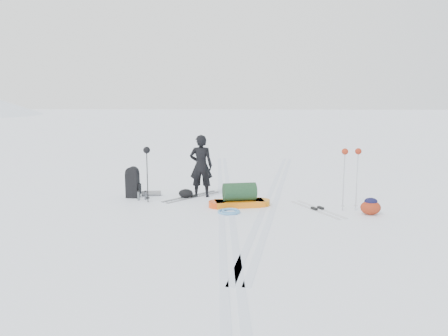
{
  "coord_description": "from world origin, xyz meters",
  "views": [
    {
      "loc": [
        0.55,
        -10.94,
        2.73
      ],
      "look_at": [
        -0.06,
        0.23,
        0.95
      ],
      "focal_mm": 35.0,
      "sensor_mm": 36.0,
      "label": 1
    }
  ],
  "objects": [
    {
      "name": "ground",
      "position": [
        0.0,
        0.0,
        0.0
      ],
      "size": [
        200.0,
        200.0,
        0.0
      ],
      "primitive_type": "plane",
      "color": "white",
      "rests_on": "ground"
    },
    {
      "name": "rope_coil",
      "position": [
        0.12,
        -0.68,
        0.03
      ],
      "size": [
        0.72,
        0.72,
        0.07
      ],
      "rotation": [
        0.0,
        0.0,
        -0.42
      ],
      "color": "#5194C6",
      "rests_on": "ground"
    },
    {
      "name": "ski_poles_black",
      "position": [
        -2.1,
        0.32,
        1.21
      ],
      "size": [
        0.18,
        0.22,
        1.48
      ],
      "rotation": [
        0.0,
        0.0,
        -0.37
      ],
      "color": "black",
      "rests_on": "ground"
    },
    {
      "name": "touring_skis_grey",
      "position": [
        -1.0,
        0.97,
        0.02
      ],
      "size": [
        1.49,
        1.68,
        0.07
      ],
      "rotation": [
        0.0,
        0.0,
        0.87
      ],
      "color": "#9A9CA3",
      "rests_on": "ground"
    },
    {
      "name": "ski_tracks",
      "position": [
        0.61,
        0.88,
        0.0
      ],
      "size": [
        3.38,
        17.97,
        0.01
      ],
      "color": "silver",
      "rests_on": "ground"
    },
    {
      "name": "skier",
      "position": [
        -0.74,
        1.03,
        0.87
      ],
      "size": [
        0.64,
        0.43,
        1.75
      ],
      "primitive_type": "imported",
      "rotation": [
        0.0,
        0.0,
        3.13
      ],
      "color": "black",
      "rests_on": "ground"
    },
    {
      "name": "expedition_rucksack",
      "position": [
        -2.58,
        0.84,
        0.4
      ],
      "size": [
        0.93,
        0.49,
        0.87
      ],
      "rotation": [
        0.0,
        0.0,
        -0.12
      ],
      "color": "black",
      "rests_on": "ground"
    },
    {
      "name": "pulk_sled",
      "position": [
        0.36,
        -0.04,
        0.23
      ],
      "size": [
        1.66,
        0.8,
        0.61
      ],
      "rotation": [
        0.0,
        0.0,
        0.22
      ],
      "color": "orange",
      "rests_on": "ground"
    },
    {
      "name": "small_daypack",
      "position": [
        3.48,
        -0.68,
        0.2
      ],
      "size": [
        0.6,
        0.56,
        0.41
      ],
      "rotation": [
        0.0,
        0.0,
        -0.58
      ],
      "color": "maroon",
      "rests_on": "ground"
    },
    {
      "name": "touring_skis_white",
      "position": [
        2.3,
        -0.3,
        0.02
      ],
      "size": [
        1.16,
        1.86,
        0.07
      ],
      "rotation": [
        0.0,
        0.0,
        -1.09
      ],
      "color": "#B8B9BF",
      "rests_on": "ground"
    },
    {
      "name": "ski_poles_silver",
      "position": [
        3.07,
        -0.29,
        1.29
      ],
      "size": [
        0.49,
        0.22,
        1.54
      ],
      "rotation": [
        0.0,
        0.0,
        0.35
      ],
      "color": "#AEAFB5",
      "rests_on": "ground"
    },
    {
      "name": "thermos_pair",
      "position": [
        -2.31,
        0.52,
        0.12
      ],
      "size": [
        0.24,
        0.19,
        0.27
      ],
      "rotation": [
        0.0,
        0.0,
        -0.19
      ],
      "color": "slate",
      "rests_on": "ground"
    },
    {
      "name": "stuff_sack",
      "position": [
        -1.16,
        0.85,
        0.12
      ],
      "size": [
        0.49,
        0.44,
        0.25
      ],
      "rotation": [
        0.0,
        0.0,
        0.43
      ],
      "color": "black",
      "rests_on": "ground"
    }
  ]
}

